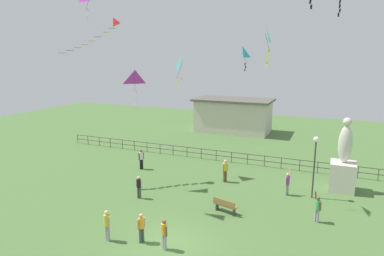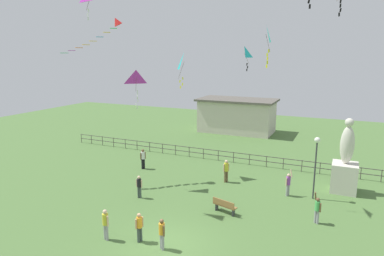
# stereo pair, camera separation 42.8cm
# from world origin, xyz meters

# --- Properties ---
(ground_plane) EXTENTS (80.00, 80.00, 0.00)m
(ground_plane) POSITION_xyz_m (0.00, 0.00, 0.00)
(ground_plane) COLOR #4C7038
(statue_monument) EXTENTS (1.64, 1.64, 5.11)m
(statue_monument) POSITION_xyz_m (7.80, 10.94, 1.64)
(statue_monument) COLOR beige
(statue_monument) RESTS_ON ground_plane
(lamppost) EXTENTS (0.36, 0.36, 4.12)m
(lamppost) POSITION_xyz_m (6.04, 8.81, 3.02)
(lamppost) COLOR #38383D
(lamppost) RESTS_ON ground_plane
(park_bench) EXTENTS (1.55, 0.81, 0.85)m
(park_bench) POSITION_xyz_m (1.45, 4.47, 0.46)
(park_bench) COLOR olive
(park_bench) RESTS_ON ground_plane
(person_0) EXTENTS (0.48, 0.30, 1.63)m
(person_0) POSITION_xyz_m (-3.01, -0.84, 0.94)
(person_0) COLOR #99999E
(person_0) RESTS_ON ground_plane
(person_1) EXTENTS (0.43, 0.38, 1.78)m
(person_1) POSITION_xyz_m (6.53, 5.36, 0.89)
(person_1) COLOR #99999E
(person_1) RESTS_ON ground_plane
(person_2) EXTENTS (0.31, 0.45, 1.66)m
(person_2) POSITION_xyz_m (-7.28, 9.37, 0.96)
(person_2) COLOR black
(person_2) RESTS_ON ground_plane
(person_3) EXTENTS (0.42, 0.29, 1.57)m
(person_3) POSITION_xyz_m (-0.01, -0.44, 0.90)
(person_3) COLOR #99999E
(person_3) RESTS_ON ground_plane
(person_4) EXTENTS (0.28, 0.43, 1.54)m
(person_4) POSITION_xyz_m (-1.36, -0.31, 0.88)
(person_4) COLOR #3F4C47
(person_4) RESTS_ON ground_plane
(person_5) EXTENTS (0.36, 0.42, 1.69)m
(person_5) POSITION_xyz_m (-0.09, 9.30, 0.97)
(person_5) COLOR brown
(person_5) RESTS_ON ground_plane
(person_6) EXTENTS (0.41, 0.44, 1.81)m
(person_6) POSITION_xyz_m (4.46, 8.61, 0.91)
(person_6) COLOR #99999E
(person_6) RESTS_ON ground_plane
(person_7) EXTENTS (0.46, 0.28, 1.52)m
(person_7) POSITION_xyz_m (-4.33, 4.26, 0.87)
(person_7) COLOR #3F4C47
(person_7) RESTS_ON ground_plane
(kite_0) EXTENTS (0.86, 0.96, 2.67)m
(kite_0) POSITION_xyz_m (-3.74, 9.87, 8.65)
(kite_0) COLOR #19B2B2
(kite_3) EXTENTS (1.13, 1.08, 2.63)m
(kite_3) POSITION_xyz_m (-5.46, 6.04, 7.60)
(kite_3) COLOR #B22DB2
(kite_4) EXTENTS (0.81, 0.91, 1.88)m
(kite_4) POSITION_xyz_m (-0.06, 13.05, 9.31)
(kite_4) COLOR #19B2B2
(kite_5) EXTENTS (0.55, 1.11, 2.44)m
(kite_5) POSITION_xyz_m (2.93, 6.90, 10.28)
(kite_5) COLOR #19B2B2
(streamer_kite) EXTENTS (3.24, 3.42, 2.61)m
(streamer_kite) POSITION_xyz_m (-8.08, 7.30, 11.35)
(streamer_kite) COLOR red
(waterfront_railing) EXTENTS (36.01, 0.06, 0.95)m
(waterfront_railing) POSITION_xyz_m (-0.32, 14.00, 0.62)
(waterfront_railing) COLOR #4C4742
(waterfront_railing) RESTS_ON ground_plane
(pavilion_building) EXTENTS (9.24, 5.03, 4.03)m
(pavilion_building) POSITION_xyz_m (-4.42, 26.00, 2.04)
(pavilion_building) COLOR beige
(pavilion_building) RESTS_ON ground_plane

